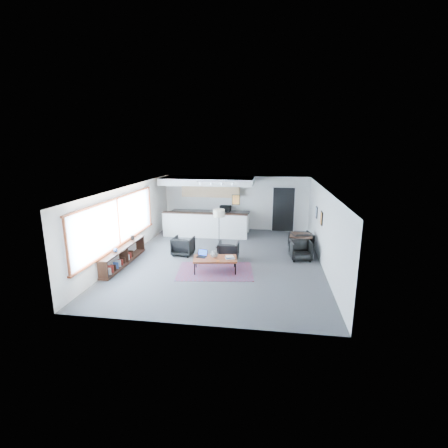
# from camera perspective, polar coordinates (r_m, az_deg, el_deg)

# --- Properties ---
(room) EXTENTS (7.02, 9.02, 2.62)m
(room) POSITION_cam_1_polar(r_m,az_deg,el_deg) (11.51, -0.35, -0.09)
(room) COLOR #48484B
(room) RESTS_ON ground
(window) EXTENTS (0.10, 5.95, 1.66)m
(window) POSITION_cam_1_polar(r_m,az_deg,el_deg) (11.67, -18.11, 0.20)
(window) COLOR #8CBFFF
(window) RESTS_ON room
(console) EXTENTS (0.35, 3.00, 0.80)m
(console) POSITION_cam_1_polar(r_m,az_deg,el_deg) (11.77, -17.30, -5.35)
(console) COLOR #311B11
(console) RESTS_ON floor
(kitchenette) EXTENTS (4.20, 1.96, 2.60)m
(kitchenette) POSITION_cam_1_polar(r_m,az_deg,el_deg) (15.27, -2.73, 3.63)
(kitchenette) COLOR white
(kitchenette) RESTS_ON floor
(doorway) EXTENTS (1.10, 0.12, 2.15)m
(doorway) POSITION_cam_1_polar(r_m,az_deg,el_deg) (15.77, 10.38, 2.62)
(doorway) COLOR black
(doorway) RESTS_ON room
(track_light) EXTENTS (1.60, 0.07, 0.15)m
(track_light) POSITION_cam_1_polar(r_m,az_deg,el_deg) (13.53, -1.45, 7.26)
(track_light) COLOR silver
(track_light) RESTS_ON room
(wall_art_lower) EXTENTS (0.03, 0.38, 0.48)m
(wall_art_lower) POSITION_cam_1_polar(r_m,az_deg,el_deg) (11.86, 16.76, 0.98)
(wall_art_lower) COLOR black
(wall_art_lower) RESTS_ON room
(wall_art_upper) EXTENTS (0.03, 0.34, 0.44)m
(wall_art_upper) POSITION_cam_1_polar(r_m,az_deg,el_deg) (13.13, 15.95, 2.00)
(wall_art_upper) COLOR black
(wall_art_upper) RESTS_ON room
(kilim_rug) EXTENTS (2.64, 1.97, 0.01)m
(kilim_rug) POSITION_cam_1_polar(r_m,az_deg,el_deg) (10.79, -1.56, -8.26)
(kilim_rug) COLOR #592F47
(kilim_rug) RESTS_ON floor
(coffee_table) EXTENTS (1.51, 0.97, 0.46)m
(coffee_table) POSITION_cam_1_polar(r_m,az_deg,el_deg) (10.64, -1.57, -6.17)
(coffee_table) COLOR brown
(coffee_table) RESTS_ON floor
(laptop) EXTENTS (0.36, 0.31, 0.23)m
(laptop) POSITION_cam_1_polar(r_m,az_deg,el_deg) (10.78, -3.85, -5.38)
(laptop) COLOR black
(laptop) RESTS_ON coffee_table
(ceramic_pot) EXTENTS (0.25, 0.25, 0.25)m
(ceramic_pot) POSITION_cam_1_polar(r_m,az_deg,el_deg) (10.63, -1.73, -5.29)
(ceramic_pot) COLOR gray
(ceramic_pot) RESTS_ON coffee_table
(book_stack) EXTENTS (0.36, 0.32, 0.09)m
(book_stack) POSITION_cam_1_polar(r_m,az_deg,el_deg) (10.57, 1.04, -5.88)
(book_stack) COLOR silver
(book_stack) RESTS_ON coffee_table
(coaster) EXTENTS (0.10, 0.10, 0.01)m
(coaster) POSITION_cam_1_polar(r_m,az_deg,el_deg) (10.36, -1.06, -6.51)
(coaster) COLOR #E5590C
(coaster) RESTS_ON coffee_table
(armchair_left) EXTENTS (0.79, 0.75, 0.76)m
(armchair_left) POSITION_cam_1_polar(r_m,az_deg,el_deg) (12.34, -7.21, -3.68)
(armchair_left) COLOR black
(armchair_left) RESTS_ON floor
(armchair_right) EXTENTS (0.72, 0.68, 0.73)m
(armchair_right) POSITION_cam_1_polar(r_m,az_deg,el_deg) (11.72, 0.78, -4.60)
(armchair_right) COLOR black
(armchair_right) RESTS_ON floor
(floor_lamp) EXTENTS (0.54, 0.54, 1.58)m
(floor_lamp) POSITION_cam_1_polar(r_m,az_deg,el_deg) (12.82, -0.89, 1.68)
(floor_lamp) COLOR black
(floor_lamp) RESTS_ON floor
(dining_table) EXTENTS (0.91, 0.91, 0.70)m
(dining_table) POSITION_cam_1_polar(r_m,az_deg,el_deg) (12.79, 13.42, -2.12)
(dining_table) COLOR #311B11
(dining_table) RESTS_ON floor
(dining_chair_near) EXTENTS (0.71, 0.67, 0.65)m
(dining_chair_near) POSITION_cam_1_polar(r_m,az_deg,el_deg) (12.06, 13.35, -4.63)
(dining_chair_near) COLOR black
(dining_chair_near) RESTS_ON floor
(dining_chair_far) EXTENTS (0.81, 0.78, 0.70)m
(dining_chair_far) POSITION_cam_1_polar(r_m,az_deg,el_deg) (13.06, 13.32, -3.11)
(dining_chair_far) COLOR black
(dining_chair_far) RESTS_ON floor
(microwave) EXTENTS (0.53, 0.32, 0.35)m
(microwave) POSITION_cam_1_polar(r_m,az_deg,el_deg) (15.63, 0.24, 2.86)
(microwave) COLOR black
(microwave) RESTS_ON kitchenette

